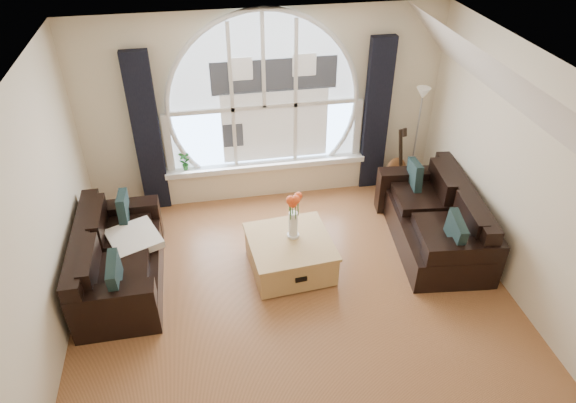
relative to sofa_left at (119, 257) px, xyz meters
The scene contains 20 objects.
ground 2.28m from the sofa_left, 28.35° to the right, with size 5.00×5.50×0.01m, color brown.
ceiling 3.21m from the sofa_left, 28.35° to the right, with size 5.00×5.50×0.01m, color silver.
wall_back 2.76m from the sofa_left, 40.55° to the left, with size 5.00×0.01×2.70m, color beige.
wall_left 1.52m from the sofa_left, 116.44° to the right, with size 0.01×5.50×2.70m, color beige.
wall_right 4.69m from the sofa_left, 13.38° to the right, with size 0.01×5.50×2.70m, color beige.
attic_slope 4.73m from the sofa_left, 14.31° to the right, with size 0.92×5.50×0.72m, color silver.
arched_window 2.85m from the sofa_left, 40.04° to the left, with size 2.60×0.06×2.15m, color silver.
window_sill 2.53m from the sofa_left, 38.83° to the left, with size 2.90×0.22×0.08m, color white.
window_frame 2.83m from the sofa_left, 39.53° to the left, with size 2.76×0.08×2.15m, color white.
neighbor_house 2.90m from the sofa_left, 37.73° to the left, with size 1.70×0.02×1.50m, color silver.
curtain_left 1.78m from the sofa_left, 76.67° to the left, with size 0.35×0.12×2.30m, color black.
curtain_right 3.97m from the sofa_left, 23.68° to the left, with size 0.35×0.12×2.30m, color black.
sofa_left is the anchor object (origin of this frame).
sofa_right 3.92m from the sofa_left, ahead, with size 0.93×1.85×0.82m, color black.
coffee_chest 2.02m from the sofa_left, ahead, with size 0.98×0.98×0.48m, color #AD8348.
throw_blanket 0.27m from the sofa_left, 46.10° to the left, with size 0.55×0.55×0.10m, color silver.
vase_flowers 2.10m from the sofa_left, ahead, with size 0.24×0.24×0.70m, color white.
floor_lamp 4.41m from the sofa_left, 18.75° to the left, with size 0.24×0.24×1.60m, color #B2B2B2.
guitar 4.16m from the sofa_left, 19.70° to the left, with size 0.36×0.24×1.06m, color brown.
potted_plant 1.81m from the sofa_left, 62.93° to the left, with size 0.15×0.10×0.29m, color #1E6023.
Camera 1 is at (-0.86, -3.77, 4.36)m, focal length 32.14 mm.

